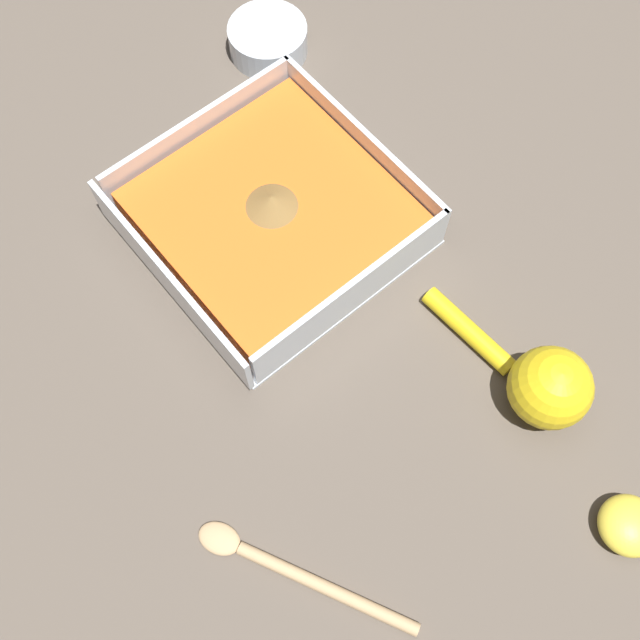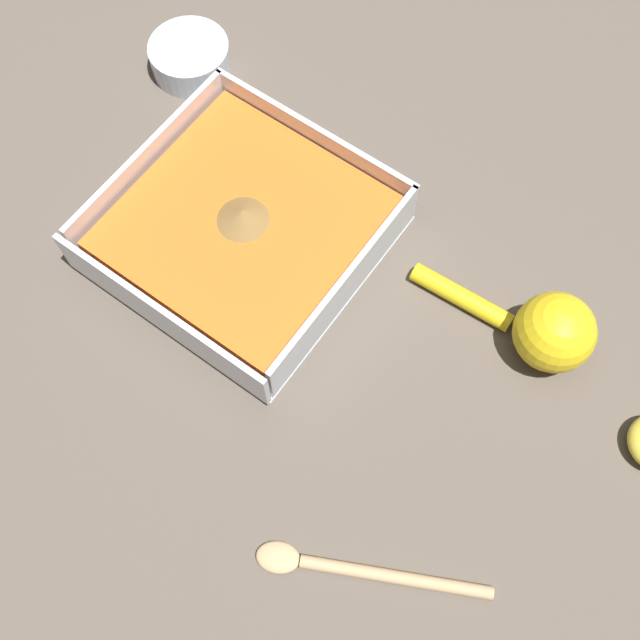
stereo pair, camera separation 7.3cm
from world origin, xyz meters
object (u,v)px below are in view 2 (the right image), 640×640
Objects in this scene: spice_bowl at (190,58)px; wooden_spoon at (359,571)px; lemon_squeezer at (546,329)px; square_dish at (243,233)px.

wooden_spoon is at bearing 143.75° from spice_bowl.
spice_bowl is 0.51m from lemon_squeezer.
lemon_squeezer is 0.96× the size of wooden_spoon.
square_dish is at bearing -168.24° from lemon_squeezer.
square_dish is at bearing -61.89° from wooden_spoon.
lemon_squeezer reaches higher than square_dish.
square_dish is 0.25m from spice_bowl.
spice_bowl is 0.48× the size of wooden_spoon.
lemon_squeezer is at bearing -120.89° from wooden_spoon.
square_dish is at bearing 142.48° from spice_bowl.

